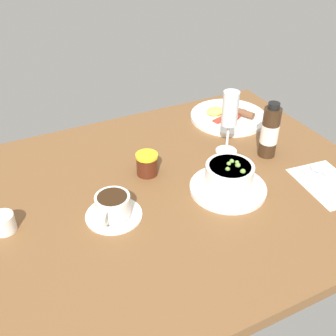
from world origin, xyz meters
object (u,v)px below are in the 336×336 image
sauce_bottle_brown (270,132)px  breakfast_plate (228,116)px  coffee_cup (113,207)px  porridge_bowl (229,179)px  creamer_jug (3,222)px  cutlery_setting (327,182)px  wine_glass (230,113)px  jam_jar (147,164)px

sauce_bottle_brown → breakfast_plate: (2.38, 23.52, -6.62)cm
coffee_cup → sauce_bottle_brown: (48.59, 5.59, 4.87)cm
porridge_bowl → creamer_jug: size_ratio=3.32×
cutlery_setting → wine_glass: bearing=120.8°
sauce_bottle_brown → porridge_bowl: bearing=-154.5°
porridge_bowl → sauce_bottle_brown: (19.15, 9.12, 3.99)cm
porridge_bowl → wine_glass: wine_glass is taller
creamer_jug → jam_jar: (37.57, 5.74, 0.87)cm
porridge_bowl → jam_jar: (-15.40, 15.75, -0.43)cm
cutlery_setting → creamer_jug: 80.01cm
creamer_jug → porridge_bowl: bearing=-10.7°
porridge_bowl → jam_jar: bearing=134.4°
wine_glass → breakfast_plate: (11.63, 16.80, -11.59)cm
cutlery_setting → creamer_jug: size_ratio=3.39×
jam_jar → porridge_bowl: bearing=-45.6°
creamer_jug → breakfast_plate: size_ratio=0.23×
sauce_bottle_brown → breakfast_plate: bearing=84.2°
wine_glass → breakfast_plate: 23.49cm
porridge_bowl → wine_glass: (9.89, 15.84, 8.96)cm
coffee_cup → wine_glass: 42.37cm
sauce_bottle_brown → jam_jar: bearing=169.1°
coffee_cup → wine_glass: bearing=17.4°
sauce_bottle_brown → breakfast_plate: sauce_bottle_brown is taller
porridge_bowl → wine_glass: 20.71cm
cutlery_setting → sauce_bottle_brown: (-5.57, 18.12, 7.28)cm
creamer_jug → breakfast_plate: bearing=16.9°
porridge_bowl → breakfast_plate: (21.52, 32.64, -2.62)cm
coffee_cup → sauce_bottle_brown: sauce_bottle_brown is taller
coffee_cup → jam_jar: jam_jar is taller
coffee_cup → jam_jar: (14.04, 12.23, 0.45)cm
cutlery_setting → breakfast_plate: size_ratio=0.79×
porridge_bowl → jam_jar: 22.03cm
jam_jar → sauce_bottle_brown: sauce_bottle_brown is taller
wine_glass → coffee_cup: bearing=-162.6°
wine_glass → creamer_jug: bearing=-174.7°
creamer_jug → breakfast_plate: creamer_jug is taller
porridge_bowl → coffee_cup: size_ratio=1.46×
coffee_cup → porridge_bowl: bearing=-6.8°
cutlery_setting → wine_glass: size_ratio=1.06×
cutlery_setting → jam_jar: bearing=148.3°
cutlery_setting → jam_jar: size_ratio=3.24×
creamer_jug → sauce_bottle_brown: bearing=-0.7°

